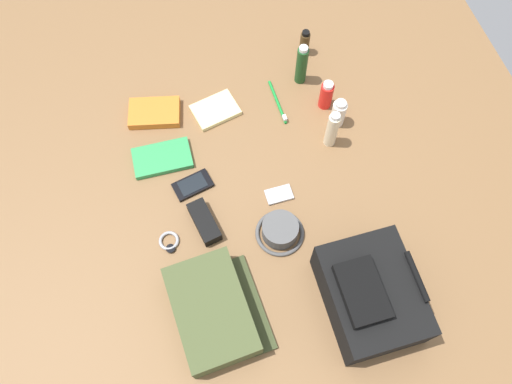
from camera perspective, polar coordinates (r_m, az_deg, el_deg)
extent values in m
cube|color=brown|center=(1.59, 0.00, -0.80)|extent=(2.64, 2.02, 0.02)
cube|color=black|center=(1.44, 12.93, -11.36)|extent=(0.31, 0.24, 0.14)
cube|color=black|center=(1.35, 12.02, -11.03)|extent=(0.17, 0.11, 0.03)
cylinder|color=black|center=(1.41, 17.88, -9.13)|extent=(0.14, 0.02, 0.02)
cube|color=#47512D|center=(1.43, -5.10, -13.36)|extent=(0.31, 0.22, 0.09)
cube|color=#394124|center=(1.47, -0.81, -12.64)|extent=(0.29, 0.09, 0.01)
cylinder|color=#555555|center=(1.50, 2.77, -4.31)|extent=(0.11, 0.11, 0.05)
torus|color=#555555|center=(1.53, 2.72, -4.69)|extent=(0.15, 0.15, 0.01)
cylinder|color=#473319|center=(1.88, 5.55, 16.49)|extent=(0.03, 0.03, 0.09)
cylinder|color=black|center=(1.84, 5.70, 17.57)|extent=(0.03, 0.03, 0.01)
cylinder|color=#19471E|center=(1.77, 5.21, 14.15)|extent=(0.04, 0.04, 0.15)
cylinder|color=silver|center=(1.71, 5.45, 15.93)|extent=(0.03, 0.03, 0.01)
cylinder|color=red|center=(1.73, 7.99, 10.81)|extent=(0.04, 0.04, 0.10)
cylinder|color=silver|center=(1.69, 8.24, 11.97)|extent=(0.03, 0.03, 0.01)
cylinder|color=white|center=(1.70, 9.36, 8.79)|extent=(0.05, 0.05, 0.10)
cylinder|color=silver|center=(1.65, 9.65, 9.88)|extent=(0.04, 0.04, 0.01)
cylinder|color=beige|center=(1.63, 8.65, 6.97)|extent=(0.04, 0.04, 0.15)
cylinder|color=silver|center=(1.57, 9.06, 8.52)|extent=(0.03, 0.03, 0.01)
cube|color=orange|center=(1.76, -11.50, 8.85)|extent=(0.15, 0.19, 0.03)
cube|color=white|center=(1.76, -11.48, 8.78)|extent=(0.14, 0.18, 0.02)
cube|color=#2D934C|center=(1.66, -10.64, 3.82)|extent=(0.11, 0.19, 0.02)
cube|color=white|center=(1.67, -10.62, 3.78)|extent=(0.11, 0.18, 0.01)
cube|color=black|center=(1.61, -7.23, 0.79)|extent=(0.09, 0.13, 0.01)
cube|color=black|center=(1.60, -7.26, 0.90)|extent=(0.07, 0.10, 0.00)
cube|color=#B7B7BC|center=(1.58, 2.64, -0.30)|extent=(0.05, 0.08, 0.01)
cylinder|color=silver|center=(1.57, 2.13, -0.34)|extent=(0.03, 0.03, 0.00)
torus|color=#99999E|center=(1.54, -9.89, -5.50)|extent=(0.06, 0.06, 0.01)
cylinder|color=black|center=(1.53, -9.71, -6.38)|extent=(0.03, 0.03, 0.01)
cylinder|color=#198C33|center=(1.76, 2.46, 10.22)|extent=(0.18, 0.02, 0.01)
cube|color=white|center=(1.71, 3.28, 8.45)|extent=(0.02, 0.01, 0.01)
cube|color=beige|center=(1.74, -4.66, 9.30)|extent=(0.14, 0.17, 0.02)
cube|color=black|center=(1.54, -5.91, -3.41)|extent=(0.15, 0.08, 0.04)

